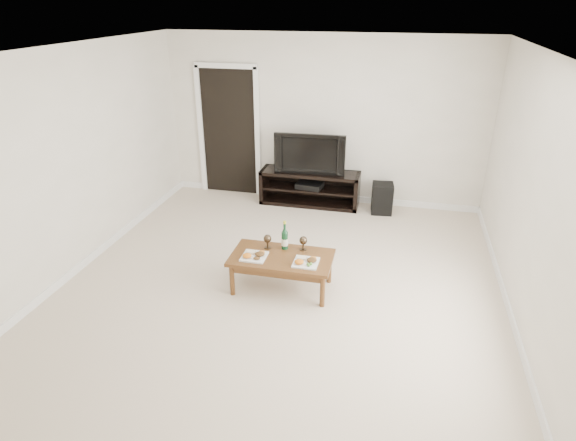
% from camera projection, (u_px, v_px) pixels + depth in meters
% --- Properties ---
extents(floor, '(5.50, 5.50, 0.00)m').
position_uv_depth(floor, '(280.00, 286.00, 5.60)').
color(floor, beige).
rests_on(floor, ground).
extents(back_wall, '(5.00, 0.04, 2.60)m').
position_uv_depth(back_wall, '(323.00, 121.00, 7.49)').
color(back_wall, white).
rests_on(back_wall, ground).
extents(ceiling, '(5.00, 5.50, 0.04)m').
position_uv_depth(ceiling, '(279.00, 49.00, 4.49)').
color(ceiling, white).
rests_on(ceiling, back_wall).
extents(doorway, '(0.90, 0.02, 2.05)m').
position_uv_depth(doorway, '(229.00, 133.00, 7.90)').
color(doorway, black).
rests_on(doorway, ground).
extents(media_console, '(1.57, 0.45, 0.55)m').
position_uv_depth(media_console, '(310.00, 188.00, 7.71)').
color(media_console, black).
rests_on(media_console, ground).
extents(television, '(1.11, 0.19, 0.63)m').
position_uv_depth(television, '(310.00, 152.00, 7.46)').
color(television, black).
rests_on(television, media_console).
extents(av_receiver, '(0.44, 0.36, 0.08)m').
position_uv_depth(av_receiver, '(310.00, 185.00, 7.68)').
color(av_receiver, black).
rests_on(av_receiver, media_console).
extents(subwoofer, '(0.34, 0.34, 0.47)m').
position_uv_depth(subwoofer, '(382.00, 198.00, 7.42)').
color(subwoofer, black).
rests_on(subwoofer, ground).
extents(coffee_table, '(1.15, 0.63, 0.42)m').
position_uv_depth(coffee_table, '(282.00, 272.00, 5.48)').
color(coffee_table, brown).
rests_on(coffee_table, ground).
extents(plate_left, '(0.27, 0.27, 0.07)m').
position_uv_depth(plate_left, '(254.00, 254.00, 5.35)').
color(plate_left, white).
rests_on(plate_left, coffee_table).
extents(plate_right, '(0.27, 0.27, 0.07)m').
position_uv_depth(plate_right, '(306.00, 261.00, 5.23)').
color(plate_right, white).
rests_on(plate_right, coffee_table).
extents(wine_bottle, '(0.07, 0.07, 0.35)m').
position_uv_depth(wine_bottle, '(285.00, 235.00, 5.48)').
color(wine_bottle, '#0F381D').
rests_on(wine_bottle, coffee_table).
extents(goblet_left, '(0.09, 0.09, 0.17)m').
position_uv_depth(goblet_left, '(268.00, 241.00, 5.53)').
color(goblet_left, '#3D3021').
rests_on(goblet_left, coffee_table).
extents(goblet_right, '(0.09, 0.09, 0.17)m').
position_uv_depth(goblet_right, '(303.00, 243.00, 5.49)').
color(goblet_right, '#3D3021').
rests_on(goblet_right, coffee_table).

